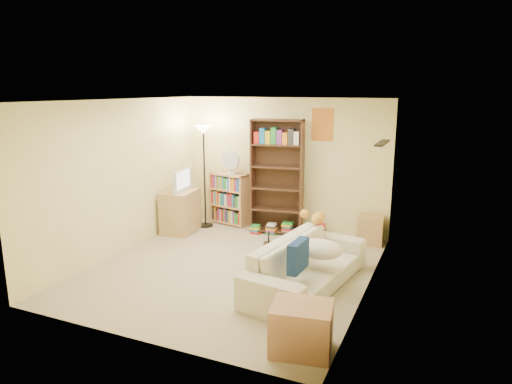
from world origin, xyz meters
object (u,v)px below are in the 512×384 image
Objects in this scene: mug at (282,254)px; coffee_table at (278,259)px; laptop at (277,246)px; end_cabinet at (302,328)px; tv_stand at (180,211)px; short_bookshelf at (230,199)px; floor_lamp at (204,147)px; television at (179,180)px; side_table at (371,230)px; desk_fan at (231,162)px; tall_bookshelf at (277,174)px; sofa at (307,264)px; tabby_cat at (316,217)px.

coffee_table is at bearing 123.05° from mug.
end_cabinet is (1.01, -1.91, -0.12)m from laptop.
tv_stand is at bearing 134.28° from coffee_table.
tv_stand reaches higher than laptop.
floor_lamp is at bearing -125.75° from short_bookshelf.
television reaches higher than coffee_table.
coffee_table is 1.17× the size of tv_stand.
coffee_table is 7.29× the size of mug.
short_bookshelf is at bearing 178.36° from side_table.
desk_fan is (0.06, -0.05, 0.75)m from short_bookshelf.
coffee_table is 2.80× the size of laptop.
end_cabinet is (1.66, -3.61, -0.87)m from tall_bookshelf.
sofa is 3.26m from tv_stand.
tall_bookshelf is 2.07× the size of short_bookshelf.
side_table is at bearing -5.60° from tall_bookshelf.
sofa is at bearing -139.59° from laptop.
laptop is at bearing 117.82° from end_cabinet.
tall_bookshelf reaches higher than coffee_table.
laptop is at bearing -120.10° from television.
desk_fan is (-1.88, 2.17, 0.85)m from mug.
short_bookshelf is at bearing 54.75° from sofa.
floor_lamp is 4.82m from end_cabinet.
laptop is at bearing -120.84° from side_table.
side_table reaches higher than laptop.
tabby_cat is 0.24× the size of tall_bookshelf.
side_table is at bearing 88.92° from end_cabinet.
tv_stand is at bearing 138.62° from end_cabinet.
floor_lamp is (0.25, 0.50, 1.17)m from tv_stand.
tabby_cat is at bearing -22.18° from floor_lamp.
side_table is (0.63, 1.29, -0.50)m from tabby_cat.
floor_lamp is at bearing 36.90° from laptop.
tabby_cat reaches higher than laptop.
tabby_cat is 1.06× the size of side_table.
mug is (0.14, -0.22, 0.18)m from coffee_table.
desk_fan is at bearing 25.64° from laptop.
desk_fan reaches higher than tabby_cat.
side_table is (1.01, 1.92, 0.02)m from coffee_table.
short_bookshelf reaches higher than tabby_cat.
television is at bearing 138.62° from end_cabinet.
mug is at bearing -124.49° from television.
floor_lamp is at bearing -175.37° from side_table.
tall_bookshelf is (-1.24, 2.09, 0.79)m from sofa.
tall_bookshelf is (-0.65, 1.71, 0.75)m from laptop.
floor_lamp is at bearing 131.89° from end_cabinet.
tall_bookshelf is (1.69, 0.66, 0.13)m from television.
tall_bookshelf is at bearing 39.88° from sofa.
tv_stand is 1.96m from tall_bookshelf.
floor_lamp is 4.00× the size of side_table.
television reaches higher than tv_stand.
coffee_table is (-0.37, -0.63, -0.52)m from tabby_cat.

